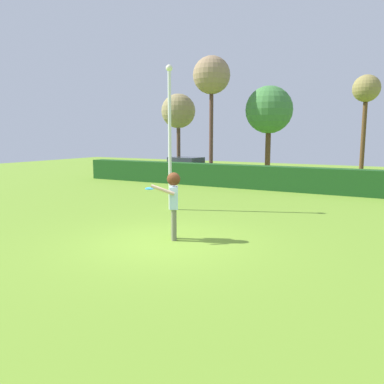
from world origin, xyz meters
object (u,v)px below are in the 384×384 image
Objects in this scene: lamppost at (170,130)px; willow_tree at (269,110)px; parked_car_green at (186,165)px; maple_tree at (212,77)px; frisbee at (150,188)px; oak_tree at (178,112)px; bare_elm_tree at (366,92)px; person at (173,197)px.

willow_tree is at bearing 91.17° from lamppost.
parked_car_green is at bearing 116.93° from lamppost.
maple_tree is at bearing 108.38° from lamppost.
frisbee is 0.06× the size of parked_car_green.
lamppost is 0.90× the size of oak_tree.
maple_tree reaches higher than frisbee.
maple_tree reaches higher than parked_car_green.
lamppost is (-1.70, 3.74, 1.57)m from frisbee.
lamppost is at bearing -106.93° from bare_elm_tree.
lamppost reaches higher than person.
willow_tree is 6.91m from oak_tree.
maple_tree is at bearing -24.42° from oak_tree.
bare_elm_tree is (5.14, 16.89, 2.75)m from lamppost.
willow_tree is 0.76× the size of maple_tree.
willow_tree is (-5.40, -4.24, -1.30)m from bare_elm_tree.
person is at bearing -56.93° from lamppost.
person is 4.56m from lamppost.
willow_tree reaches higher than lamppost.
maple_tree is (2.14, -0.37, 5.88)m from parked_car_green.
oak_tree is (-12.31, -4.17, -1.17)m from bare_elm_tree.
parked_car_green is (-5.85, 11.51, -2.25)m from lamppost.
oak_tree reaches higher than lamppost.
oak_tree is at bearing 137.60° from parked_car_green.
willow_tree is at bearing 23.65° from maple_tree.
person is 0.66m from frisbee.
bare_elm_tree reaches higher than oak_tree.
bare_elm_tree is at bearing 73.07° from lamppost.
lamppost is (-2.29, 3.51, 1.78)m from person.
oak_tree is (-6.91, 0.07, 0.13)m from willow_tree.
lamppost is 12.29m from maple_tree.
maple_tree is (-3.44, -1.51, 2.18)m from willow_tree.
lamppost reaches higher than parked_car_green.
bare_elm_tree is at bearing 82.04° from person.
person is at bearing 20.88° from frisbee.
lamppost is at bearing -88.83° from willow_tree.
willow_tree reaches higher than parked_car_green.
frisbee is 17.03m from parked_car_green.
lamppost is 14.68m from oak_tree.
oak_tree is at bearing 120.23° from person.
lamppost is at bearing -71.62° from maple_tree.
oak_tree is (-9.46, 16.23, 3.36)m from person.
lamppost is at bearing -60.59° from oak_tree.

